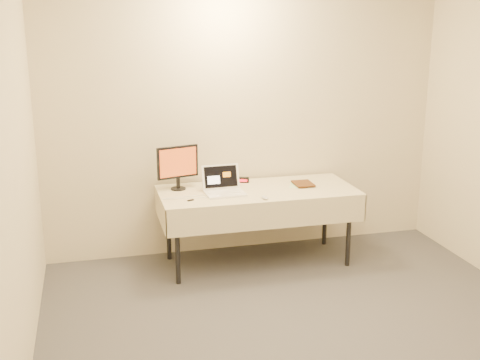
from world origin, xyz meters
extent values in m
cube|color=beige|center=(0.00, 2.50, 1.35)|extent=(4.00, 0.10, 2.70)
cylinder|color=black|center=(-0.82, 1.75, 0.34)|extent=(0.04, 0.04, 0.69)
cylinder|color=black|center=(0.82, 1.75, 0.34)|extent=(0.04, 0.04, 0.69)
cylinder|color=black|center=(-0.82, 2.34, 0.34)|extent=(0.04, 0.04, 0.69)
cylinder|color=black|center=(0.82, 2.34, 0.34)|extent=(0.04, 0.04, 0.69)
cube|color=gray|center=(0.00, 2.04, 0.71)|extent=(1.80, 0.75, 0.04)
cube|color=beige|center=(0.00, 2.04, 0.73)|extent=(1.86, 0.81, 0.01)
cube|color=beige|center=(0.00, 1.64, 0.60)|extent=(1.86, 0.01, 0.25)
cube|color=beige|center=(0.00, 2.45, 0.60)|extent=(1.86, 0.01, 0.25)
cube|color=beige|center=(-0.93, 2.04, 0.60)|extent=(0.01, 0.81, 0.25)
cube|color=beige|center=(0.93, 2.04, 0.60)|extent=(0.01, 0.81, 0.25)
cube|color=white|center=(-0.34, 1.96, 0.75)|extent=(0.37, 0.26, 0.02)
cube|color=white|center=(-0.34, 2.12, 0.87)|extent=(0.36, 0.10, 0.23)
cube|color=black|center=(-0.34, 2.12, 0.87)|extent=(0.32, 0.07, 0.19)
cylinder|color=black|center=(-0.73, 2.24, 0.74)|extent=(0.17, 0.17, 0.01)
cube|color=black|center=(-0.73, 2.24, 0.80)|extent=(0.03, 0.03, 0.10)
cube|color=black|center=(-0.73, 2.24, 1.00)|extent=(0.40, 0.13, 0.30)
cube|color=#CD5018|center=(-0.73, 2.24, 1.00)|extent=(0.35, 0.09, 0.26)
imported|color=brown|center=(0.38, 2.09, 0.86)|extent=(0.18, 0.03, 0.24)
cube|color=black|center=(-0.07, 2.33, 0.76)|extent=(0.13, 0.08, 0.05)
cube|color=#FF0C16|center=(-0.08, 2.31, 0.76)|extent=(0.08, 0.03, 0.02)
ellipsoid|color=silver|center=(-0.02, 1.74, 0.75)|extent=(0.06, 0.11, 0.03)
cube|color=#C1ECBB|center=(0.40, 2.12, 0.74)|extent=(0.19, 0.27, 0.00)
cube|color=black|center=(-0.68, 1.85, 0.74)|extent=(0.06, 0.04, 0.01)
camera|label=1|loc=(-1.52, -3.21, 2.32)|focal=45.00mm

